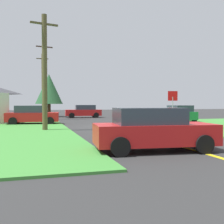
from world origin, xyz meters
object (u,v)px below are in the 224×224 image
(car_approaching_junction, at_px, (84,111))
(parked_car_near_building, at_px, (32,115))
(car_on_crossroad, at_px, (179,114))
(utility_pole_mid, at_px, (45,80))
(car_behind_on_main_road, at_px, (153,130))
(utility_pole_far, at_px, (43,84))
(utility_pole_near, at_px, (45,72))
(oak_tree_left, at_px, (49,89))
(stop_sign, at_px, (173,101))

(car_approaching_junction, bearing_deg, parked_car_near_building, 60.99)
(car_on_crossroad, relative_size, utility_pole_mid, 0.52)
(car_behind_on_main_road, xyz_separation_m, utility_pole_far, (-2.96, 33.96, 4.04))
(utility_pole_near, height_order, oak_tree_left, utility_pole_near)
(utility_pole_mid, distance_m, utility_pole_far, 12.53)
(car_approaching_junction, distance_m, parked_car_near_building, 11.99)
(utility_pole_mid, relative_size, oak_tree_left, 1.49)
(stop_sign, xyz_separation_m, utility_pole_far, (-9.41, 23.57, 2.87))
(car_on_crossroad, relative_size, utility_pole_near, 0.59)
(utility_pole_near, distance_m, utility_pole_far, 25.07)
(utility_pole_mid, height_order, utility_pole_far, utility_pole_far)
(car_approaching_junction, height_order, car_on_crossroad, same)
(stop_sign, bearing_deg, car_approaching_junction, -60.23)
(car_behind_on_main_road, relative_size, utility_pole_far, 0.49)
(utility_pole_mid, distance_m, oak_tree_left, 7.52)
(utility_pole_near, distance_m, oak_tree_left, 20.01)
(oak_tree_left, bearing_deg, utility_pole_near, -93.80)
(car_on_crossroad, bearing_deg, utility_pole_mid, 65.34)
(stop_sign, xyz_separation_m, car_behind_on_main_road, (-6.45, -10.39, -1.17))
(stop_sign, distance_m, utility_pole_near, 10.32)
(car_on_crossroad, distance_m, utility_pole_near, 14.63)
(car_on_crossroad, xyz_separation_m, oak_tree_left, (-11.73, 14.11, 2.97))
(utility_pole_near, bearing_deg, parked_car_near_building, 97.72)
(stop_sign, relative_size, parked_car_near_building, 0.62)
(parked_car_near_building, bearing_deg, car_behind_on_main_road, -67.78)
(parked_car_near_building, distance_m, oak_tree_left, 14.29)
(utility_pole_near, height_order, utility_pole_mid, utility_pole_mid)
(stop_sign, relative_size, utility_pole_mid, 0.32)
(utility_pole_mid, bearing_deg, car_on_crossroad, -27.91)
(stop_sign, relative_size, oak_tree_left, 0.48)
(car_behind_on_main_road, bearing_deg, utility_pole_near, 117.26)
(stop_sign, bearing_deg, car_behind_on_main_road, 70.85)
(car_behind_on_main_road, distance_m, car_on_crossroad, 17.54)
(utility_pole_near, bearing_deg, utility_pole_mid, 87.87)
(utility_pole_mid, bearing_deg, oak_tree_left, 83.42)
(utility_pole_far, bearing_deg, utility_pole_mid, -90.74)
(car_on_crossroad, distance_m, oak_tree_left, 18.59)
(stop_sign, xyz_separation_m, utility_pole_near, (-10.04, -1.48, 1.88))
(parked_car_near_building, relative_size, utility_pole_mid, 0.52)
(car_approaching_junction, relative_size, oak_tree_left, 0.79)
(car_behind_on_main_road, distance_m, oak_tree_left, 29.12)
(car_approaching_junction, xyz_separation_m, utility_pole_near, (-5.46, -16.36, 3.05))
(car_behind_on_main_road, height_order, utility_pole_near, utility_pole_near)
(car_approaching_junction, xyz_separation_m, oak_tree_left, (-4.13, 3.61, 2.97))
(car_behind_on_main_road, height_order, car_on_crossroad, same)
(car_on_crossroad, xyz_separation_m, utility_pole_mid, (-12.59, 6.67, 3.61))
(stop_sign, distance_m, utility_pole_mid, 14.82)
(parked_car_near_building, bearing_deg, car_approaching_junction, 64.17)
(car_approaching_junction, distance_m, oak_tree_left, 6.24)
(car_on_crossroad, distance_m, utility_pole_far, 23.22)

